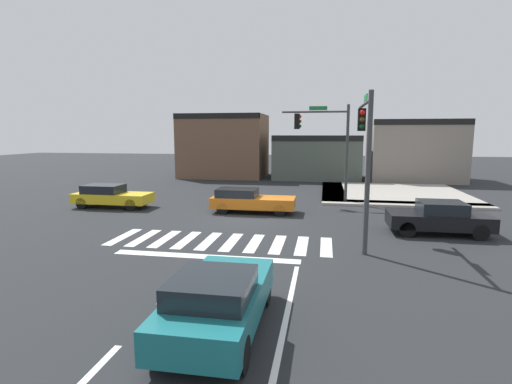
{
  "coord_description": "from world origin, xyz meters",
  "views": [
    {
      "loc": [
        4.11,
        -19.41,
        4.36
      ],
      "look_at": [
        0.39,
        1.75,
        1.12
      ],
      "focal_mm": 27.43,
      "sensor_mm": 36.0,
      "label": 1
    }
  ],
  "objects_px": {
    "traffic_signal_southeast": "(365,141)",
    "car_teal": "(218,300)",
    "traffic_signal_northeast": "(325,136)",
    "car_black": "(439,218)",
    "car_orange": "(250,200)",
    "car_yellow": "(111,196)"
  },
  "relations": [
    {
      "from": "car_yellow",
      "to": "car_orange",
      "type": "xyz_separation_m",
      "value": [
        8.4,
        -0.03,
        -0.01
      ]
    },
    {
      "from": "traffic_signal_southeast",
      "to": "car_orange",
      "type": "xyz_separation_m",
      "value": [
        -5.56,
        5.33,
        -3.37
      ]
    },
    {
      "from": "traffic_signal_northeast",
      "to": "car_yellow",
      "type": "height_order",
      "value": "traffic_signal_northeast"
    },
    {
      "from": "traffic_signal_southeast",
      "to": "car_black",
      "type": "xyz_separation_m",
      "value": [
        3.45,
        2.12,
        -3.32
      ]
    },
    {
      "from": "car_yellow",
      "to": "car_black",
      "type": "height_order",
      "value": "car_black"
    },
    {
      "from": "traffic_signal_southeast",
      "to": "car_orange",
      "type": "distance_m",
      "value": 8.4
    },
    {
      "from": "traffic_signal_southeast",
      "to": "car_black",
      "type": "distance_m",
      "value": 5.24
    },
    {
      "from": "car_black",
      "to": "car_orange",
      "type": "distance_m",
      "value": 9.56
    },
    {
      "from": "car_teal",
      "to": "car_orange",
      "type": "height_order",
      "value": "car_teal"
    },
    {
      "from": "traffic_signal_northeast",
      "to": "car_black",
      "type": "distance_m",
      "value": 9.3
    },
    {
      "from": "traffic_signal_southeast",
      "to": "car_orange",
      "type": "bearing_deg",
      "value": 46.21
    },
    {
      "from": "traffic_signal_northeast",
      "to": "car_orange",
      "type": "bearing_deg",
      "value": 43.73
    },
    {
      "from": "car_teal",
      "to": "car_black",
      "type": "xyz_separation_m",
      "value": [
        7.19,
        9.91,
        -0.02
      ]
    },
    {
      "from": "traffic_signal_southeast",
      "to": "traffic_signal_northeast",
      "type": "bearing_deg",
      "value": 9.32
    },
    {
      "from": "car_teal",
      "to": "car_yellow",
      "type": "relative_size",
      "value": 0.96
    },
    {
      "from": "traffic_signal_northeast",
      "to": "car_yellow",
      "type": "distance_m",
      "value": 13.48
    },
    {
      "from": "traffic_signal_southeast",
      "to": "car_teal",
      "type": "distance_m",
      "value": 9.25
    },
    {
      "from": "traffic_signal_northeast",
      "to": "car_yellow",
      "type": "xyz_separation_m",
      "value": [
        -12.44,
        -3.84,
        -3.47
      ]
    },
    {
      "from": "traffic_signal_northeast",
      "to": "traffic_signal_southeast",
      "type": "bearing_deg",
      "value": 99.32
    },
    {
      "from": "car_teal",
      "to": "car_orange",
      "type": "relative_size",
      "value": 0.94
    },
    {
      "from": "car_yellow",
      "to": "car_orange",
      "type": "distance_m",
      "value": 8.4
    },
    {
      "from": "car_teal",
      "to": "car_yellow",
      "type": "xyz_separation_m",
      "value": [
        -10.21,
        13.15,
        -0.05
      ]
    }
  ]
}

